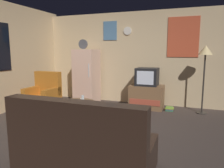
{
  "coord_description": "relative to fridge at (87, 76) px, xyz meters",
  "views": [
    {
      "loc": [
        1.62,
        -3.35,
        1.45
      ],
      "look_at": [
        0.03,
        0.9,
        0.75
      ],
      "focal_mm": 34.09,
      "sensor_mm": 36.0,
      "label": 1
    }
  ],
  "objects": [
    {
      "name": "ground_plane",
      "position": [
        1.13,
        -1.98,
        -0.75
      ],
      "size": [
        12.0,
        12.0,
        0.0
      ],
      "primitive_type": "plane",
      "color": "#3D332D"
    },
    {
      "name": "wall_with_art",
      "position": [
        1.15,
        0.47,
        0.51
      ],
      "size": [
        5.2,
        0.12,
        2.51
      ],
      "color": "#D1B284",
      "rests_on": "ground_plane"
    },
    {
      "name": "fridge",
      "position": [
        0.0,
        0.0,
        0.0
      ],
      "size": [
        0.6,
        0.62,
        1.77
      ],
      "color": "beige",
      "rests_on": "ground_plane"
    },
    {
      "name": "tv_stand",
      "position": [
        1.72,
        -0.01,
        -0.46
      ],
      "size": [
        0.84,
        0.53,
        0.59
      ],
      "color": "brown",
      "rests_on": "ground_plane"
    },
    {
      "name": "crt_tv",
      "position": [
        1.72,
        -0.01,
        0.06
      ],
      "size": [
        0.54,
        0.51,
        0.44
      ],
      "color": "black",
      "rests_on": "tv_stand"
    },
    {
      "name": "standing_lamp",
      "position": [
        3.04,
        -0.03,
        0.6
      ],
      "size": [
        0.32,
        0.32,
        1.59
      ],
      "color": "#332D28",
      "rests_on": "ground_plane"
    },
    {
      "name": "coffee_table",
      "position": [
        0.66,
        -1.72,
        -0.52
      ],
      "size": [
        0.72,
        0.72,
        0.46
      ],
      "color": "brown",
      "rests_on": "ground_plane"
    },
    {
      "name": "wine_glass",
      "position": [
        0.82,
        -1.76,
        -0.22
      ],
      "size": [
        0.05,
        0.05,
        0.15
      ],
      "primitive_type": "cylinder",
      "color": "silver",
      "rests_on": "coffee_table"
    },
    {
      "name": "mug_ceramic_white",
      "position": [
        0.8,
        -1.75,
        -0.25
      ],
      "size": [
        0.08,
        0.08,
        0.09
      ],
      "primitive_type": "cylinder",
      "color": "silver",
      "rests_on": "coffee_table"
    },
    {
      "name": "remote_control",
      "position": [
        0.62,
        -1.78,
        -0.28
      ],
      "size": [
        0.16,
        0.1,
        0.02
      ],
      "primitive_type": "cube",
      "rotation": [
        0.0,
        0.0,
        -0.39
      ],
      "color": "black",
      "rests_on": "coffee_table"
    },
    {
      "name": "armchair",
      "position": [
        -0.52,
        -1.25,
        -0.42
      ],
      "size": [
        0.68,
        0.68,
        0.96
      ],
      "color": "#B2661E",
      "rests_on": "ground_plane"
    },
    {
      "name": "couch",
      "position": [
        1.55,
        -3.14,
        -0.44
      ],
      "size": [
        1.7,
        0.8,
        0.92
      ],
      "color": "black",
      "rests_on": "ground_plane"
    },
    {
      "name": "book_stack",
      "position": [
        2.3,
        -0.07,
        -0.71
      ],
      "size": [
        0.2,
        0.18,
        0.1
      ],
      "color": "#368556",
      "rests_on": "ground_plane"
    }
  ]
}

